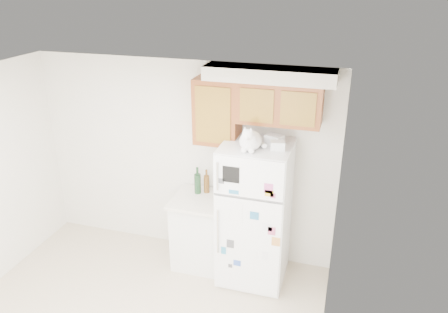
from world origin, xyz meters
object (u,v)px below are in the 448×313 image
at_px(base_counter, 201,230).
at_px(storage_box_back, 274,139).
at_px(refrigerator, 255,214).
at_px(storage_box_front, 278,145).
at_px(bottle_green, 197,180).
at_px(bottle_amber, 207,181).
at_px(cat, 250,140).

distance_m(base_counter, storage_box_back, 1.55).
bearing_deg(storage_box_back, refrigerator, -124.57).
height_order(storage_box_back, storage_box_front, storage_box_back).
distance_m(refrigerator, bottle_green, 0.81).
xyz_separation_m(bottle_green, bottle_amber, (0.10, 0.05, -0.02)).
height_order(base_counter, bottle_green, bottle_green).
xyz_separation_m(base_counter, bottle_green, (-0.07, 0.11, 0.63)).
height_order(cat, storage_box_back, cat).
distance_m(cat, bottle_amber, 1.04).
bearing_deg(bottle_green, refrigerator, -13.49).
relative_size(storage_box_back, bottle_green, 0.53).
xyz_separation_m(base_counter, storage_box_back, (0.86, 0.03, 1.29)).
distance_m(cat, bottle_green, 1.07).
distance_m(base_counter, storage_box_front, 1.59).
bearing_deg(bottle_amber, base_counter, -101.81).
xyz_separation_m(refrigerator, cat, (-0.04, -0.15, 0.96)).
distance_m(cat, storage_box_back, 0.33).
bearing_deg(refrigerator, bottle_green, 166.51).
relative_size(refrigerator, cat, 4.08).
xyz_separation_m(storage_box_back, bottle_green, (-0.92, 0.08, -0.66)).
xyz_separation_m(storage_box_front, bottle_green, (-0.99, 0.23, -0.65)).
height_order(base_counter, storage_box_front, storage_box_front).
bearing_deg(refrigerator, storage_box_back, 32.00).
relative_size(base_counter, bottle_amber, 3.04).
bearing_deg(bottle_amber, storage_box_front, -17.54).
relative_size(cat, bottle_green, 1.22).
height_order(storage_box_back, bottle_green, storage_box_back).
relative_size(cat, storage_box_back, 2.32).
relative_size(cat, bottle_amber, 1.38).
xyz_separation_m(cat, bottle_green, (-0.72, 0.33, -0.72)).
xyz_separation_m(cat, storage_box_front, (0.27, 0.10, -0.06)).
bearing_deg(cat, storage_box_back, 51.19).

